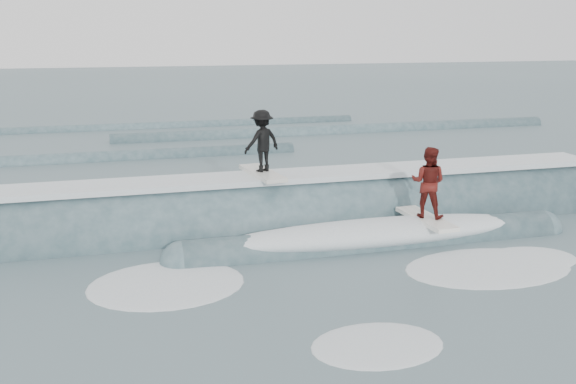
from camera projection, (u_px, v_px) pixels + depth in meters
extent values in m
plane|color=#3D5559|center=(329.00, 282.00, 12.75)|extent=(160.00, 160.00, 0.00)
cylinder|color=#344F57|center=(278.00, 224.00, 16.56)|extent=(18.70, 2.37, 2.37)
cylinder|color=#344F57|center=(376.00, 245.00, 14.97)|extent=(9.00, 0.97, 0.97)
sphere|color=#344F57|center=(182.00, 263.00, 13.81)|extent=(0.97, 0.97, 0.97)
sphere|color=#344F57|center=(542.00, 229.00, 16.13)|extent=(0.97, 0.97, 0.97)
cube|color=white|center=(278.00, 177.00, 16.25)|extent=(18.00, 1.30, 0.14)
ellipsoid|color=white|center=(376.00, 232.00, 14.90)|extent=(7.60, 1.30, 0.60)
cube|color=silver|center=(262.00, 173.00, 16.12)|extent=(0.83, 2.06, 0.10)
imported|color=black|center=(262.00, 141.00, 15.92)|extent=(1.14, 0.91, 1.54)
cube|color=white|center=(426.00, 219.00, 15.17)|extent=(0.67, 2.03, 0.10)
imported|color=#4F120E|center=(428.00, 182.00, 14.95)|extent=(1.03, 1.01, 1.67)
ellipsoid|color=white|center=(377.00, 345.00, 10.20)|extent=(2.28, 1.55, 0.10)
ellipsoid|color=white|center=(529.00, 259.00, 14.06)|extent=(2.42, 1.65, 0.10)
ellipsoid|color=white|center=(488.00, 267.00, 13.54)|extent=(2.95, 2.01, 0.10)
ellipsoid|color=white|center=(166.00, 284.00, 12.65)|extent=(3.71, 2.53, 0.10)
cylinder|color=#344F57|center=(7.00, 165.00, 23.81)|extent=(22.00, 0.70, 0.70)
cylinder|color=#344F57|center=(342.00, 133.00, 31.34)|extent=(22.00, 0.80, 0.80)
cylinder|color=#344F57|center=(148.00, 128.00, 32.73)|extent=(22.00, 0.60, 0.60)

